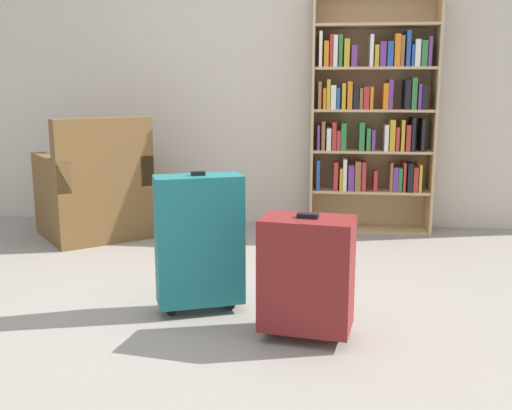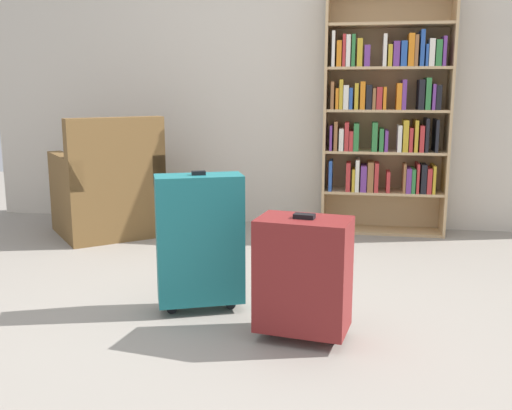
{
  "view_description": "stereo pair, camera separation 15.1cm",
  "coord_description": "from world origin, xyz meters",
  "px_view_note": "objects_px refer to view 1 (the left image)",
  "views": [
    {
      "loc": [
        0.38,
        -2.63,
        1.11
      ],
      "look_at": [
        0.06,
        0.14,
        0.55
      ],
      "focal_mm": 41.31,
      "sensor_mm": 36.0,
      "label": 1
    },
    {
      "loc": [
        0.53,
        -2.61,
        1.11
      ],
      "look_at": [
        0.06,
        0.14,
        0.55
      ],
      "focal_mm": 41.31,
      "sensor_mm": 36.0,
      "label": 2
    }
  ],
  "objects_px": {
    "mug": "(168,231)",
    "suitcase_dark_red": "(307,273)",
    "armchair": "(95,195)",
    "suitcase_teal": "(199,240)",
    "bookshelf": "(372,111)"
  },
  "relations": [
    {
      "from": "mug",
      "to": "armchair",
      "type": "bearing_deg",
      "value": -177.88
    },
    {
      "from": "armchair",
      "to": "suitcase_dark_red",
      "type": "height_order",
      "value": "armchair"
    },
    {
      "from": "armchair",
      "to": "suitcase_dark_red",
      "type": "relative_size",
      "value": 1.72
    },
    {
      "from": "bookshelf",
      "to": "suitcase_teal",
      "type": "distance_m",
      "value": 2.15
    },
    {
      "from": "suitcase_dark_red",
      "to": "armchair",
      "type": "bearing_deg",
      "value": 134.53
    },
    {
      "from": "suitcase_teal",
      "to": "mug",
      "type": "bearing_deg",
      "value": 110.98
    },
    {
      "from": "bookshelf",
      "to": "armchair",
      "type": "distance_m",
      "value": 2.19
    },
    {
      "from": "bookshelf",
      "to": "suitcase_dark_red",
      "type": "relative_size",
      "value": 3.23
    },
    {
      "from": "armchair",
      "to": "suitcase_teal",
      "type": "height_order",
      "value": "armchair"
    },
    {
      "from": "bookshelf",
      "to": "suitcase_teal",
      "type": "relative_size",
      "value": 2.6
    },
    {
      "from": "bookshelf",
      "to": "armchair",
      "type": "xyz_separation_m",
      "value": [
        -2.06,
        -0.43,
        -0.61
      ]
    },
    {
      "from": "bookshelf",
      "to": "suitcase_dark_red",
      "type": "bearing_deg",
      "value": -101.44
    },
    {
      "from": "bookshelf",
      "to": "suitcase_teal",
      "type": "xyz_separation_m",
      "value": [
        -0.96,
        -1.84,
        -0.56
      ]
    },
    {
      "from": "suitcase_dark_red",
      "to": "mug",
      "type": "bearing_deg",
      "value": 122.82
    },
    {
      "from": "mug",
      "to": "suitcase_dark_red",
      "type": "relative_size",
      "value": 0.21
    }
  ]
}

